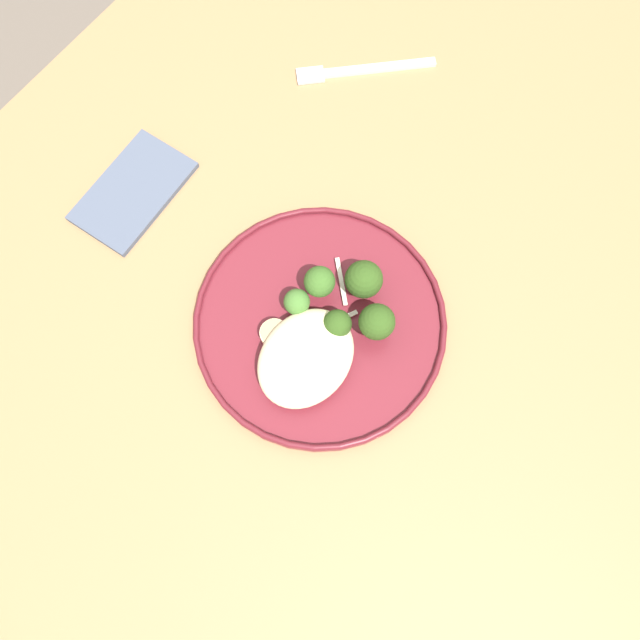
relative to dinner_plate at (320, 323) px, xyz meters
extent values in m
plane|color=#665B51|center=(0.05, -0.01, -0.75)|extent=(6.00, 6.00, 0.00)
cube|color=#9E754C|center=(0.05, -0.01, -0.03)|extent=(1.40, 1.00, 0.04)
cube|color=olive|center=(-0.59, -0.45, -0.40)|extent=(0.06, 0.06, 0.70)
cylinder|color=maroon|center=(0.00, 0.00, 0.00)|extent=(0.29, 0.29, 0.01)
torus|color=maroon|center=(0.00, 0.00, 0.01)|extent=(0.29, 0.29, 0.01)
ellipsoid|color=beige|center=(0.05, 0.01, 0.02)|extent=(0.12, 0.10, 0.04)
cylinder|color=#DBB77A|center=(0.07, 0.00, 0.01)|extent=(0.03, 0.03, 0.01)
cylinder|color=#8E774F|center=(0.07, 0.00, 0.02)|extent=(0.02, 0.02, 0.00)
cylinder|color=beige|center=(0.04, -0.03, 0.01)|extent=(0.03, 0.03, 0.01)
cylinder|color=#988766|center=(0.04, -0.03, 0.02)|extent=(0.03, 0.03, 0.00)
cylinder|color=#DBB77A|center=(0.04, 0.00, 0.01)|extent=(0.02, 0.02, 0.01)
cylinder|color=#8E774F|center=(0.04, 0.00, 0.02)|extent=(0.02, 0.02, 0.00)
cylinder|color=#DBB77A|center=(0.01, 0.00, 0.01)|extent=(0.03, 0.03, 0.01)
cylinder|color=#8E774F|center=(0.01, 0.00, 0.02)|extent=(0.02, 0.02, 0.00)
cylinder|color=#7A994C|center=(-0.03, 0.06, 0.01)|extent=(0.01, 0.01, 0.02)
sphere|color=#2D4C19|center=(-0.03, 0.06, 0.04)|extent=(0.04, 0.04, 0.04)
cylinder|color=#7A994C|center=(-0.03, -0.02, 0.01)|extent=(0.01, 0.01, 0.02)
sphere|color=#386023|center=(-0.03, -0.02, 0.04)|extent=(0.04, 0.04, 0.04)
cylinder|color=#7A994C|center=(0.00, -0.03, 0.01)|extent=(0.01, 0.01, 0.02)
sphere|color=#42702D|center=(0.00, -0.03, 0.03)|extent=(0.03, 0.03, 0.03)
cylinder|color=#7A994C|center=(-0.06, 0.02, 0.01)|extent=(0.02, 0.02, 0.02)
sphere|color=#2D4C19|center=(-0.06, 0.02, 0.04)|extent=(0.04, 0.04, 0.04)
cylinder|color=#89A356|center=(0.00, 0.02, 0.01)|extent=(0.02, 0.02, 0.02)
sphere|color=#2D4C19|center=(0.00, 0.02, 0.03)|extent=(0.03, 0.03, 0.03)
cube|color=silver|center=(-0.05, -0.01, 0.01)|extent=(0.05, 0.05, 0.00)
cube|color=silver|center=(-0.01, 0.01, 0.01)|extent=(0.05, 0.03, 0.00)
cube|color=silver|center=(-0.33, -0.15, -0.01)|extent=(0.11, 0.12, 0.00)
cube|color=silver|center=(-0.27, -0.21, -0.01)|extent=(0.04, 0.04, 0.00)
cube|color=#4C566B|center=(0.00, -0.29, 0.00)|extent=(0.15, 0.10, 0.01)
camera|label=1|loc=(0.17, 0.12, 0.68)|focal=34.67mm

